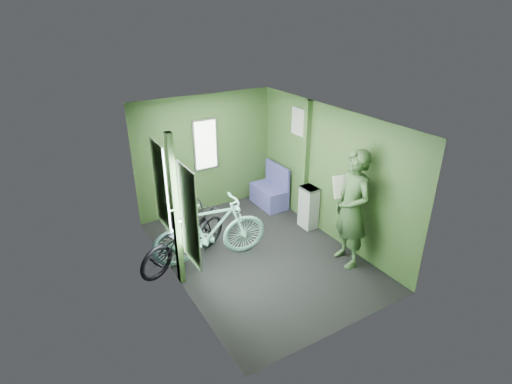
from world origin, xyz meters
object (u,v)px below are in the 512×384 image
at_px(bicycle_black, 187,262).
at_px(bicycle_mint, 212,260).
at_px(waste_box, 309,207).
at_px(bench_seat, 270,193).
at_px(passenger, 352,209).

bearing_deg(bicycle_black, bicycle_mint, -136.47).
relative_size(bicycle_black, bicycle_mint, 0.93).
bearing_deg(waste_box, bench_seat, 95.91).
relative_size(bicycle_mint, waste_box, 2.32).
bearing_deg(bicycle_mint, waste_box, -77.98).
relative_size(bicycle_black, waste_box, 2.17).
relative_size(bicycle_mint, passenger, 0.98).
height_order(bicycle_mint, bench_seat, bench_seat).
xyz_separation_m(waste_box, bench_seat, (-0.12, 1.13, -0.14)).
distance_m(bicycle_black, passenger, 2.75).
distance_m(waste_box, bench_seat, 1.14).
xyz_separation_m(bicycle_mint, passenger, (1.85, -1.14, 0.95)).
xyz_separation_m(bicycle_black, waste_box, (2.38, -0.09, 0.40)).
relative_size(passenger, waste_box, 2.37).
bearing_deg(bicycle_black, passenger, -142.20).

